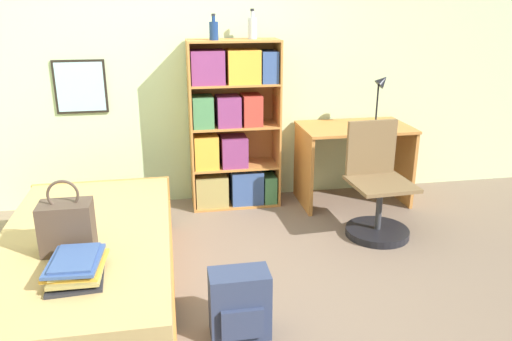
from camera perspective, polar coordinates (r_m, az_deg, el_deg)
The scene contains 12 objects.
ground_plane at distance 3.50m, azimuth -8.18°, elevation -13.31°, with size 14.00×14.00×0.00m, color #756051.
wall_back at distance 4.68m, azimuth -9.87°, elevation 11.77°, with size 10.00×0.09×2.60m.
bed at distance 3.45m, azimuth -18.66°, elevation -10.37°, with size 1.09×2.08×0.46m.
handbag at distance 3.11m, azimuth -20.79°, elevation -5.98°, with size 0.30×0.19×0.44m.
book_stack_on_bed at distance 2.85m, azimuth -19.88°, elevation -10.39°, with size 0.31×0.39×0.12m.
bookcase at distance 4.59m, azimuth -2.87°, elevation 4.80°, with size 0.81×0.34×1.53m.
bottle_green at distance 4.40m, azimuth -4.85°, elevation 15.71°, with size 0.08×0.08×0.22m.
bottle_brown at distance 4.52m, azimuth -0.42°, elevation 16.04°, with size 0.08×0.08×0.25m.
desk at distance 4.80m, azimuth 11.10°, elevation 2.20°, with size 1.01×0.63×0.75m.
desk_lamp at distance 4.76m, azimuth 14.11°, elevation 8.94°, with size 0.17×0.12×0.49m.
desk_chair at distance 4.24m, azimuth 13.61°, elevation -3.36°, with size 0.52×0.52×0.93m.
backpack at distance 2.97m, azimuth -1.88°, elevation -15.04°, with size 0.34×0.23×0.40m.
Camera 1 is at (-0.04, -2.97, 1.85)m, focal length 35.00 mm.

